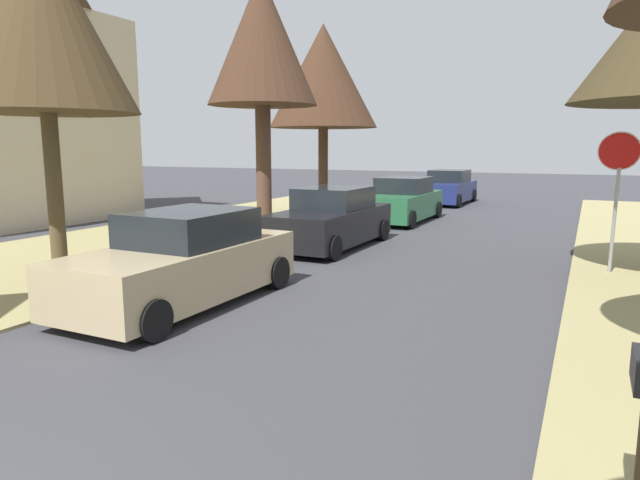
% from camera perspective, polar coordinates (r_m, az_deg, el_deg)
% --- Properties ---
extents(stop_sign_far, '(0.81, 0.76, 2.90)m').
position_cam_1_polar(stop_sign_far, '(12.94, 28.01, 6.17)').
color(stop_sign_far, '#9EA0A5').
rests_on(stop_sign_far, grass_verge_right).
extents(street_tree_left_mid_a, '(3.35, 3.35, 6.58)m').
position_cam_1_polar(street_tree_left_mid_a, '(12.11, -26.46, 19.37)').
color(street_tree_left_mid_a, brown).
rests_on(street_tree_left_mid_a, grass_verge_left).
extents(street_tree_left_mid_b, '(3.24, 3.24, 7.55)m').
position_cam_1_polar(street_tree_left_mid_b, '(17.36, -5.95, 19.36)').
color(street_tree_left_mid_b, '#503728').
rests_on(street_tree_left_mid_b, grass_verge_left).
extents(street_tree_left_far, '(4.19, 4.19, 7.22)m').
position_cam_1_polar(street_tree_left_far, '(22.43, 0.33, 16.25)').
color(street_tree_left_far, '#4F3626').
rests_on(street_tree_left_far, grass_verge_left).
extents(parked_sedan_tan, '(2.00, 4.43, 1.57)m').
position_cam_1_polar(parked_sedan_tan, '(9.73, -13.67, -2.15)').
color(parked_sedan_tan, tan).
rests_on(parked_sedan_tan, ground).
extents(parked_sedan_black, '(2.00, 4.43, 1.57)m').
position_cam_1_polar(parked_sedan_black, '(14.91, 1.13, 2.07)').
color(parked_sedan_black, black).
rests_on(parked_sedan_black, ground).
extents(parked_sedan_green, '(2.00, 4.43, 1.57)m').
position_cam_1_polar(parked_sedan_green, '(20.30, 8.35, 3.93)').
color(parked_sedan_green, '#28663D').
rests_on(parked_sedan_green, ground).
extents(parked_sedan_navy, '(2.00, 4.43, 1.57)m').
position_cam_1_polar(parked_sedan_navy, '(27.13, 12.89, 5.15)').
color(parked_sedan_navy, navy).
rests_on(parked_sedan_navy, ground).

